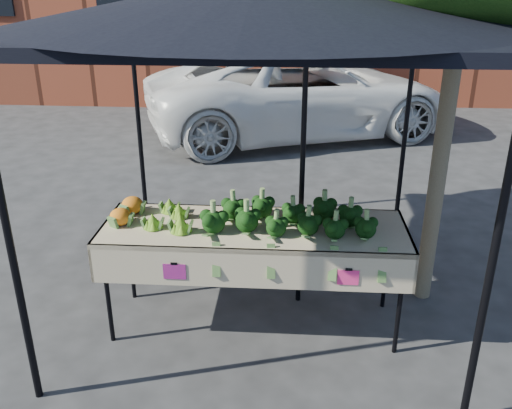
% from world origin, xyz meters
% --- Properties ---
extents(ground, '(90.00, 90.00, 0.00)m').
position_xyz_m(ground, '(0.00, 0.00, 0.00)').
color(ground, '#262628').
extents(table, '(2.41, 0.82, 0.90)m').
position_xyz_m(table, '(-0.21, 0.12, 0.45)').
color(table, beige).
rests_on(table, ground).
extents(canopy, '(3.16, 3.16, 2.74)m').
position_xyz_m(canopy, '(-0.19, 0.58, 1.37)').
color(canopy, black).
rests_on(canopy, ground).
extents(broccoli_heap, '(1.34, 0.54, 0.23)m').
position_xyz_m(broccoli_heap, '(0.07, 0.14, 1.01)').
color(broccoli_heap, black).
rests_on(broccoli_heap, table).
extents(romanesco_cluster, '(0.41, 0.55, 0.18)m').
position_xyz_m(romanesco_cluster, '(-0.87, 0.15, 0.99)').
color(romanesco_cluster, '#79A52D').
rests_on(romanesco_cluster, table).
extents(cauliflower_pair, '(0.21, 0.41, 0.16)m').
position_xyz_m(cauliflower_pair, '(-1.24, 0.18, 0.98)').
color(cauliflower_pair, orange).
rests_on(cauliflower_pair, table).
extents(street_tree, '(2.05, 2.05, 4.04)m').
position_xyz_m(street_tree, '(1.30, 0.67, 2.02)').
color(street_tree, '#1E4C14').
rests_on(street_tree, ground).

